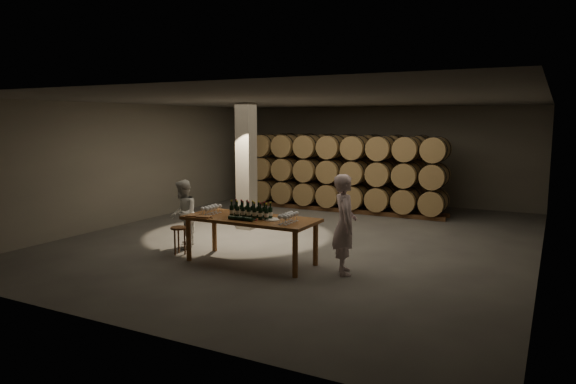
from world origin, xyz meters
The scene contains 15 objects.
room centered at (-1.80, 0.20, 1.60)m, with size 12.00×12.00×12.00m.
tasting_table centered at (0.00, -2.50, 0.80)m, with size 2.60×1.10×0.90m.
barrel_stack_back centered at (-0.96, 5.20, 1.20)m, with size 5.48×0.95×2.31m.
barrel_stack_front centered at (-0.57, 3.80, 1.20)m, with size 6.26×0.95×2.31m.
bottle_cluster centered at (0.02, -2.54, 1.02)m, with size 0.86×0.23×0.33m.
lying_bottles centered at (0.00, -2.84, 0.94)m, with size 0.61×0.08×0.08m.
glass_cluster_left centered at (-0.90, -2.55, 1.03)m, with size 0.20×0.53×0.18m.
glass_cluster_right centered at (0.88, -2.61, 1.03)m, with size 0.20×0.53×0.18m.
plate centered at (0.48, -2.52, 0.91)m, with size 0.31×0.31×0.02m, color white.
notebook_near centered at (-0.80, -2.91, 0.92)m, with size 0.25×0.20×0.03m, color #986337.
notebook_corner centered at (-1.10, -2.87, 0.91)m, with size 0.22×0.28×0.02m, color #986337.
pen centered at (-0.68, -2.89, 0.91)m, with size 0.01×0.01×0.15m, color black.
stool centered at (-1.66, -2.64, 0.47)m, with size 0.35×0.35×0.58m.
person_man centered at (1.86, -2.30, 0.91)m, with size 0.66×0.43×1.81m, color silver.
person_woman centered at (-1.93, -2.17, 0.74)m, with size 0.72×0.56×1.49m, color silver.
Camera 1 is at (5.16, -10.77, 2.75)m, focal length 32.00 mm.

